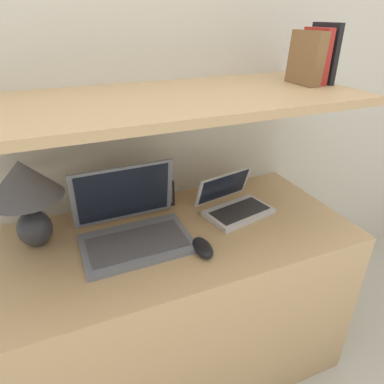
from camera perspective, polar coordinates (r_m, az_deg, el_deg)
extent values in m
cube|color=beige|center=(1.43, -7.85, 18.30)|extent=(6.00, 0.05, 2.40)
cube|color=tan|center=(1.51, -1.62, -17.86)|extent=(1.27, 0.62, 0.71)
cube|color=beige|center=(1.61, -6.00, -4.23)|extent=(1.27, 0.04, 1.16)
cube|color=tan|center=(1.15, -3.51, 15.04)|extent=(1.27, 0.56, 0.03)
ellipsoid|color=#2D2D33|center=(1.30, -24.72, -5.50)|extent=(0.11, 0.11, 0.13)
cylinder|color=tan|center=(1.25, -25.56, -1.89)|extent=(0.02, 0.02, 0.06)
cone|color=#4C4C51|center=(1.21, -26.43, 1.89)|extent=(0.24, 0.24, 0.13)
cube|color=slate|center=(1.22, -9.16, -8.44)|extent=(0.38, 0.25, 0.02)
cube|color=#47474C|center=(1.20, -9.08, -8.26)|extent=(0.33, 0.18, 0.00)
cube|color=slate|center=(1.28, -11.32, -0.25)|extent=(0.38, 0.05, 0.23)
cube|color=black|center=(1.27, -11.28, -0.31)|extent=(0.34, 0.04, 0.20)
cube|color=silver|center=(1.39, 7.77, -3.36)|extent=(0.29, 0.21, 0.02)
cube|color=#232326|center=(1.38, 7.97, -3.06)|extent=(0.25, 0.15, 0.00)
cube|color=silver|center=(1.42, 5.24, 0.94)|extent=(0.26, 0.10, 0.13)
cube|color=black|center=(1.42, 5.37, 0.92)|extent=(0.24, 0.09, 0.11)
ellipsoid|color=black|center=(1.17, 1.79, -9.25)|extent=(0.06, 0.12, 0.04)
cube|color=black|center=(1.43, -5.26, -0.13)|extent=(0.10, 0.06, 0.11)
cube|color=#59595B|center=(1.41, -4.85, -0.70)|extent=(0.08, 0.00, 0.08)
cube|color=black|center=(1.44, 21.04, 20.74)|extent=(0.02, 0.14, 0.21)
cube|color=#A82823|center=(1.42, 19.88, 20.51)|extent=(0.03, 0.13, 0.19)
cube|color=brown|center=(1.39, 18.48, 20.42)|extent=(0.05, 0.15, 0.18)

